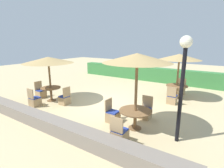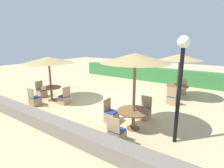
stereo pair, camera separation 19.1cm
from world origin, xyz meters
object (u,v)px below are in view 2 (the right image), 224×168
round_table_front_left (51,90)px  patio_chair_front_left_west (42,93)px  patio_chair_back_right_north (182,90)px  patio_chair_front_right_south (117,135)px  patio_chair_front_left_south (35,100)px  patio_chair_front_right_west (111,116)px  round_table_front_right (133,114)px  parasol_back_right (180,57)px  parasol_front_left (49,60)px  lamp_post (181,70)px  parasol_front_right (135,58)px  patio_chair_front_left_east (65,99)px  patio_chair_front_right_north (144,112)px  round_table_back_right (177,88)px  patio_chair_back_right_south (172,99)px

round_table_front_left → patio_chair_front_left_west: 1.03m
patio_chair_back_right_north → patio_chair_front_right_south: same height
patio_chair_front_left_south → patio_chair_front_right_west: bearing=8.8°
round_table_front_right → parasol_back_right: bearing=85.2°
parasol_front_left → round_table_front_left: (0.00, 0.00, -1.62)m
parasol_back_right → patio_chair_back_right_north: 2.31m
parasol_front_left → lamp_post: bearing=-3.0°
patio_chair_back_right_north → patio_chair_front_right_west: same height
lamp_post → round_table_front_right: size_ratio=2.80×
lamp_post → parasol_front_right: size_ratio=1.20×
patio_chair_front_left_south → patio_chair_front_right_west: same height
parasol_front_left → patio_chair_front_left_east: (1.04, 0.01, -1.95)m
patio_chair_front_left_south → patio_chair_front_right_north: same height
round_table_back_right → patio_chair_front_right_west: 4.74m
patio_chair_front_left_west → patio_chair_front_right_north: 6.17m
round_table_front_right → patio_chair_front_right_north: size_ratio=1.27×
patio_chair_back_right_south → round_table_front_left: patio_chair_back_right_south is taller
patio_chair_front_right_north → patio_chair_front_right_west: same height
parasol_front_left → patio_chair_front_left_west: parasol_front_left is taller
round_table_back_right → patio_chair_back_right_south: size_ratio=1.26×
lamp_post → patio_chair_back_right_south: bearing=107.4°
round_table_back_right → patio_chair_front_right_north: patio_chair_front_right_north is taller
lamp_post → patio_chair_front_right_west: size_ratio=3.57×
lamp_post → parasol_back_right: size_ratio=1.33×
round_table_front_left → patio_chair_front_right_south: 5.39m
lamp_post → patio_chair_front_left_east: lamp_post is taller
parasol_back_right → patio_chair_front_left_south: size_ratio=2.69×
parasol_back_right → patio_chair_front_left_east: bearing=-137.3°
patio_chair_back_right_north → patio_chair_front_left_east: size_ratio=1.00×
parasol_front_right → patio_chair_front_right_west: size_ratio=2.98×
parasol_back_right → parasol_front_left: bearing=-143.1°
parasol_front_right → parasol_back_right: bearing=85.2°
lamp_post → patio_chair_front_right_south: bearing=-144.2°
parasol_front_left → patio_chair_back_right_north: bearing=43.1°
round_table_front_left → round_table_front_right: size_ratio=0.89×
parasol_back_right → patio_chair_back_right_north: (0.02, 1.05, -2.06)m
round_table_front_right → patio_chair_front_right_north: 1.11m
patio_chair_front_left_west → patio_chair_front_right_south: bearing=76.4°
patio_chair_front_left_west → patio_chair_front_left_east: bearing=89.0°
patio_chair_front_right_west → parasol_front_left: bearing=-94.5°
parasol_front_left → patio_chair_front_left_west: 2.18m
round_table_front_right → patio_chair_back_right_south: bearing=83.0°
patio_chair_back_right_south → parasol_front_right: (-0.43, -3.45, 2.33)m
patio_chair_back_right_south → patio_chair_front_left_west: same height
lamp_post → patio_chair_front_right_north: 2.81m
parasol_front_left → patio_chair_front_left_east: 2.21m
parasol_front_right → patio_chair_front_right_north: (-0.04, 1.06, -2.33)m
patio_chair_front_right_south → patio_chair_back_right_south: bearing=84.5°
round_table_front_left → patio_chair_front_right_west: 4.21m
patio_chair_front_right_south → patio_chair_front_right_north: same height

